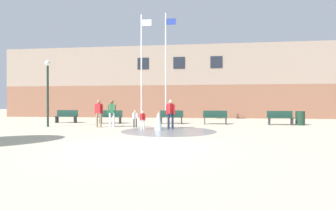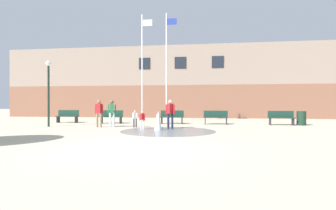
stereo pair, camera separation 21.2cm
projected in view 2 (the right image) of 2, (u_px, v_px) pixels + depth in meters
ground_plane at (131, 148)px, 8.21m from camera, size 100.00×100.00×0.00m
library_building at (183, 84)px, 27.92m from camera, size 36.00×6.05×7.00m
splash_fountain at (162, 125)px, 13.55m from camera, size 4.77×4.77×1.02m
park_bench_far_left at (68, 116)px, 18.97m from camera, size 1.60×0.44×0.91m
park_bench_under_left_flagpole at (111, 116)px, 18.28m from camera, size 1.60×0.44×0.91m
park_bench_center at (172, 117)px, 17.94m from camera, size 1.60×0.44×0.91m
park_bench_under_right_flagpole at (216, 117)px, 17.47m from camera, size 1.60×0.44×0.91m
park_bench_far_right at (281, 118)px, 16.81m from camera, size 1.60×0.44×0.91m
child_in_fountain at (142, 119)px, 13.96m from camera, size 0.31×0.24×0.99m
adult_in_red at (170, 112)px, 14.35m from camera, size 0.50×0.39×1.59m
adult_watching at (112, 111)px, 15.28m from camera, size 0.50×0.39×1.59m
teen_by_trashcan at (99, 111)px, 15.27m from camera, size 0.50×0.30×1.59m
child_with_pink_shirt at (135, 117)px, 15.21m from camera, size 0.31×0.23×0.99m
flagpole_left at (143, 65)px, 19.35m from camera, size 0.80×0.10×7.97m
flagpole_right at (167, 65)px, 19.10m from camera, size 0.80×0.10×7.98m
lamp_post_left_lane at (49, 84)px, 15.75m from camera, size 0.32×0.32×3.97m
trash_can at (301, 118)px, 16.66m from camera, size 0.56×0.56×0.90m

